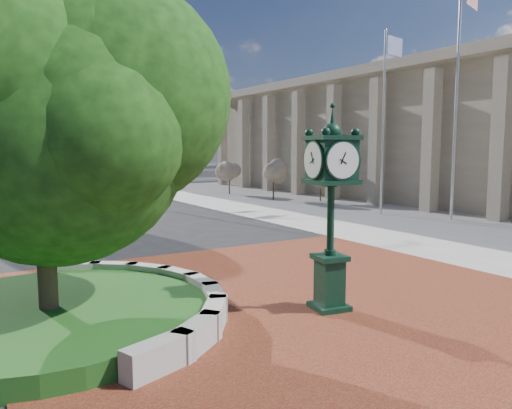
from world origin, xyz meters
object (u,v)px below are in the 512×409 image
Objects in this scene: post_clock at (331,201)px; street_lamp_far at (9,131)px; flagpole_a at (456,96)px; street_lamp_near at (102,124)px; parked_car at (66,179)px; flagpole_b at (383,121)px.

post_clock is 45.50m from street_lamp_far.
flagpole_a is (13.61, 7.33, 3.54)m from post_clock.
flagpole_a is 1.34× the size of street_lamp_near.
post_clock is at bearing -87.76° from street_lamp_far.
parked_car is at bearing -56.40° from street_lamp_far.
flagpole_b is 37.47m from street_lamp_far.
street_lamp_near reaches higher than parked_car.
flagpole_b is (-1.29, 3.33, -1.07)m from flagpole_a.
parked_car is at bearing 109.46° from flagpole_b.
parked_car is at bearing 109.63° from flagpole_a.
parked_car is 0.42× the size of flagpole_b.
street_lamp_near reaches higher than post_clock.
street_lamp_far reaches higher than street_lamp_near.
street_lamp_near is 0.98× the size of street_lamp_far.
flagpole_b reaches higher than parked_car.
flagpole_a reaches higher than street_lamp_far.
street_lamp_far is (-14.09, 34.72, 0.31)m from flagpole_b.
post_clock is at bearing -80.08° from parked_car.
post_clock is 1.08× the size of parked_car.
parked_car is 0.45× the size of street_lamp_far.
flagpole_b is at bearing 111.09° from flagpole_a.
street_lamp_near is (2.09, 26.22, 2.69)m from post_clock.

